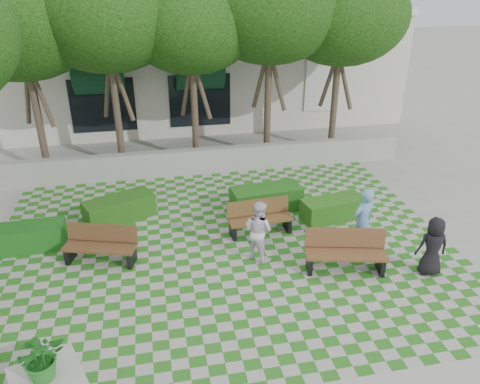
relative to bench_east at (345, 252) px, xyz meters
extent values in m
plane|color=gray|center=(-2.73, 0.45, -0.49)|extent=(90.00, 90.00, 0.00)
plane|color=#2B721E|center=(-2.73, 1.45, -0.49)|extent=(12.00, 12.00, 0.00)
cube|color=#9E9B93|center=(-2.73, 6.65, -0.04)|extent=(15.00, 0.36, 0.90)
cube|color=brown|center=(-0.02, -0.08, -0.01)|extent=(2.03, 1.02, 0.07)
cube|color=brown|center=(0.05, 0.20, 0.29)|extent=(1.93, 0.57, 0.49)
cube|color=black|center=(-0.86, 0.12, -0.26)|extent=(0.23, 0.55, 0.48)
cube|color=black|center=(0.83, -0.27, -0.26)|extent=(0.23, 0.55, 0.48)
cube|color=#54391D|center=(-1.63, 2.06, -0.05)|extent=(1.81, 0.66, 0.06)
cube|color=#54391D|center=(-1.64, 2.32, 0.22)|extent=(1.78, 0.24, 0.45)
cube|color=black|center=(-2.41, 2.01, -0.28)|extent=(0.13, 0.50, 0.44)
cube|color=black|center=(-0.84, 2.12, -0.28)|extent=(0.13, 0.50, 0.44)
cube|color=#50331B|center=(-5.89, 1.47, -0.04)|extent=(1.89, 1.06, 0.06)
cube|color=#50331B|center=(-5.81, 1.72, 0.23)|extent=(1.76, 0.66, 0.45)
cube|color=black|center=(-6.66, 1.71, -0.27)|extent=(0.24, 0.51, 0.44)
cube|color=black|center=(-5.13, 1.23, -0.27)|extent=(0.24, 0.51, 0.44)
cube|color=#225316|center=(0.67, 2.46, -0.17)|extent=(1.95, 1.05, 0.65)
cube|color=#1B4F15|center=(-1.12, 3.41, -0.12)|extent=(2.19, 1.06, 0.74)
cube|color=#1E4B14|center=(-5.49, 3.66, -0.15)|extent=(2.14, 1.54, 0.70)
cube|color=#155115|center=(-7.82, 2.52, -0.16)|extent=(1.94, 0.86, 0.67)
imported|color=#247625|center=(-6.31, -3.13, 0.94)|extent=(0.91, 0.86, 0.81)
imported|color=#6C96C5|center=(0.70, 0.64, 0.42)|extent=(0.78, 0.64, 1.83)
imported|color=black|center=(1.95, -0.55, 0.26)|extent=(0.79, 0.57, 1.51)
imported|color=silver|center=(-1.96, 0.92, 0.31)|extent=(0.97, 0.99, 1.60)
cylinder|color=#47382B|center=(-8.23, 8.05, 1.33)|extent=(0.26, 0.26, 3.64)
ellipsoid|color=#1E4C11|center=(-8.23, 8.05, 4.58)|extent=(4.80, 4.80, 3.60)
cylinder|color=#47382B|center=(-5.53, 8.05, 1.41)|extent=(0.26, 0.26, 3.81)
ellipsoid|color=#1E4C11|center=(-5.53, 8.05, 4.81)|extent=(5.00, 5.00, 3.75)
cylinder|color=#47382B|center=(-2.73, 8.05, 1.30)|extent=(0.26, 0.26, 3.58)
ellipsoid|color=#1E4C11|center=(-2.73, 8.05, 4.50)|extent=(4.60, 4.60, 3.45)
cylinder|color=#47382B|center=(0.07, 8.05, 1.47)|extent=(0.26, 0.26, 3.92)
ellipsoid|color=#1E4C11|center=(0.07, 8.05, 4.97)|extent=(5.20, 5.20, 3.90)
cylinder|color=#47382B|center=(2.77, 8.05, 1.35)|extent=(0.26, 0.26, 3.70)
ellipsoid|color=#1E4C11|center=(2.77, 8.05, 4.65)|extent=(4.80, 4.80, 3.60)
cube|color=beige|center=(-1.73, 14.65, 2.01)|extent=(18.00, 8.00, 5.00)
cube|color=white|center=(-1.73, 10.65, 4.51)|extent=(18.00, 0.30, 0.30)
cube|color=black|center=(3.27, 10.63, 1.71)|extent=(1.40, 0.10, 2.40)
cylinder|color=#113E23|center=(-6.23, 10.63, 2.51)|extent=(3.00, 1.80, 1.80)
cube|color=black|center=(-6.23, 10.63, 1.11)|extent=(2.60, 0.08, 2.20)
cylinder|color=#113E23|center=(-2.23, 10.63, 2.51)|extent=(3.00, 1.80, 1.80)
cube|color=black|center=(-2.23, 10.63, 1.11)|extent=(2.60, 0.08, 2.20)
camera|label=1|loc=(-4.40, -8.89, 6.28)|focal=35.00mm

